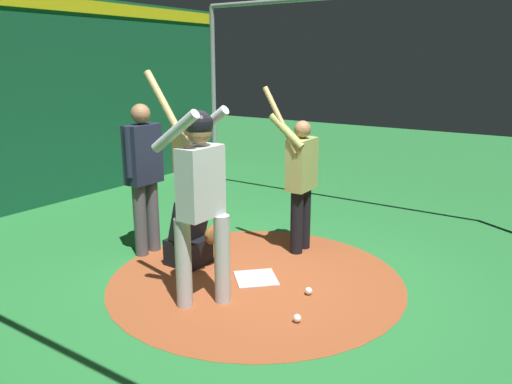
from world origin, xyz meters
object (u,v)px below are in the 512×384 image
at_px(visitor, 301,177).
at_px(umpire, 144,171).
at_px(home_plate, 256,278).
at_px(baseball_0, 309,291).
at_px(baseball_1, 297,318).
at_px(bat_rack, 179,149).
at_px(batter, 200,190).
at_px(catcher, 191,232).

bearing_deg(visitor, umpire, -145.97).
bearing_deg(umpire, home_plate, 3.43).
xyz_separation_m(baseball_0, baseball_1, (0.17, -0.53, 0.00)).
bearing_deg(baseball_0, home_plate, 178.89).
distance_m(umpire, bat_rack, 4.36).
height_order(batter, baseball_0, batter).
distance_m(batter, baseball_1, 1.42).
xyz_separation_m(home_plate, bat_rack, (-4.15, 3.33, 0.48)).
height_order(home_plate, baseball_0, baseball_0).
relative_size(catcher, bat_rack, 0.93).
xyz_separation_m(batter, baseball_1, (0.92, 0.19, -1.07)).
xyz_separation_m(visitor, baseball_0, (0.67, -1.00, -0.86)).
bearing_deg(baseball_0, visitor, 123.94).
xyz_separation_m(catcher, visitor, (0.78, 1.06, 0.52)).
distance_m(catcher, baseball_0, 1.50).
relative_size(bat_rack, baseball_0, 14.20).
bearing_deg(visitor, batter, -94.73).
relative_size(catcher, baseball_1, 13.16).
distance_m(bat_rack, baseball_0, 5.86).
distance_m(batter, baseball_0, 1.49).
bearing_deg(baseball_0, umpire, -177.92).
xyz_separation_m(home_plate, baseball_1, (0.81, -0.54, 0.03)).
bearing_deg(catcher, visitor, 53.68).
bearing_deg(home_plate, catcher, -174.79).
xyz_separation_m(bat_rack, baseball_0, (4.79, -3.35, -0.45)).
distance_m(umpire, baseball_0, 2.34).
distance_m(home_plate, baseball_0, 0.63).
bearing_deg(home_plate, umpire, -176.57).
distance_m(home_plate, bat_rack, 5.35).
height_order(umpire, baseball_0, umpire).
bearing_deg(batter, baseball_1, 11.50).
height_order(visitor, baseball_0, visitor).
bearing_deg(visitor, catcher, -128.72).
bearing_deg(home_plate, batter, -98.62).
bearing_deg(bat_rack, catcher, -45.67).
distance_m(home_plate, batter, 1.33).
bearing_deg(bat_rack, visitor, -29.70).
height_order(batter, catcher, batter).
height_order(umpire, visitor, visitor).
height_order(batter, umpire, batter).
distance_m(batter, bat_rack, 5.77).
distance_m(visitor, baseball_1, 1.95).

